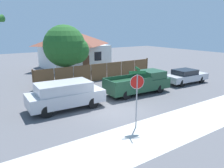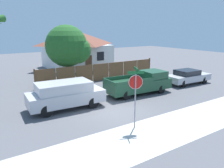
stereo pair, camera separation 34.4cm
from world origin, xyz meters
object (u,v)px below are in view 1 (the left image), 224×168
(orange_pickup, at_px, (140,83))
(parked_sedan, at_px, (185,76))
(house, at_px, (73,49))
(oak_tree, at_px, (67,47))
(stop_sign, at_px, (137,87))
(red_suv, at_px, (65,94))

(orange_pickup, height_order, parked_sedan, orange_pickup)
(house, height_order, oak_tree, oak_tree)
(house, xyz_separation_m, orange_pickup, (-0.70, -14.29, -1.71))
(parked_sedan, bearing_deg, oak_tree, 146.06)
(house, xyz_separation_m, stop_sign, (-5.15, -19.09, -0.34))
(oak_tree, relative_size, red_suv, 1.10)
(house, xyz_separation_m, oak_tree, (-4.00, -7.38, 0.90))
(house, bearing_deg, red_suv, -116.62)
(oak_tree, height_order, red_suv, oak_tree)
(oak_tree, xyz_separation_m, orange_pickup, (3.30, -6.91, -2.60))
(parked_sedan, height_order, stop_sign, stop_sign)
(orange_pickup, xyz_separation_m, parked_sedan, (5.91, 0.01, -0.14))
(house, height_order, red_suv, house)
(orange_pickup, bearing_deg, parked_sedan, 3.04)
(orange_pickup, bearing_deg, red_suv, -177.22)
(red_suv, bearing_deg, house, 66.28)
(oak_tree, xyz_separation_m, parked_sedan, (9.21, -6.90, -2.75))
(house, height_order, parked_sedan, house)
(orange_pickup, bearing_deg, oak_tree, 118.41)
(red_suv, bearing_deg, stop_sign, -64.45)
(house, distance_m, oak_tree, 8.44)
(house, relative_size, red_suv, 1.62)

